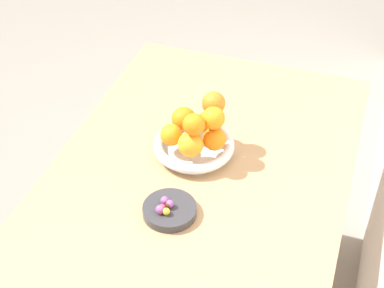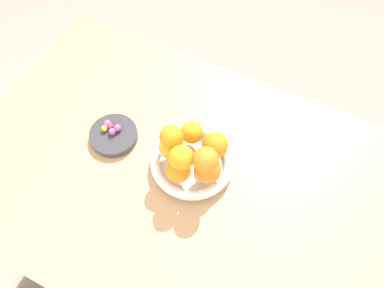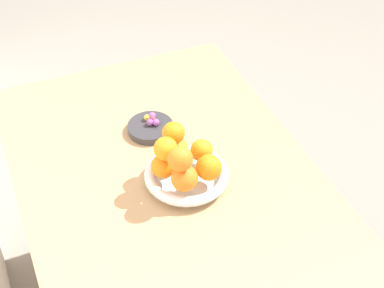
% 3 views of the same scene
% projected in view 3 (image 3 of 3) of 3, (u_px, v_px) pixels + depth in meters
% --- Properties ---
extents(dining_table, '(1.10, 0.76, 0.74)m').
position_uv_depth(dining_table, '(168.00, 198.00, 1.59)').
color(dining_table, tan).
rests_on(dining_table, ground_plane).
extents(fruit_bowl, '(0.22, 0.22, 0.04)m').
position_uv_depth(fruit_bowl, '(187.00, 176.00, 1.50)').
color(fruit_bowl, silver).
rests_on(fruit_bowl, dining_table).
extents(candy_dish, '(0.13, 0.13, 0.02)m').
position_uv_depth(candy_dish, '(150.00, 128.00, 1.66)').
color(candy_dish, '#333338').
rests_on(candy_dish, dining_table).
extents(orange_0, '(0.06, 0.06, 0.06)m').
position_uv_depth(orange_0, '(163.00, 166.00, 1.46)').
color(orange_0, orange).
rests_on(orange_0, fruit_bowl).
extents(orange_1, '(0.07, 0.07, 0.07)m').
position_uv_depth(orange_1, '(185.00, 178.00, 1.42)').
color(orange_1, orange).
rests_on(orange_1, fruit_bowl).
extents(orange_2, '(0.07, 0.07, 0.07)m').
position_uv_depth(orange_2, '(209.00, 167.00, 1.45)').
color(orange_2, orange).
rests_on(orange_2, fruit_bowl).
extents(orange_3, '(0.06, 0.06, 0.06)m').
position_uv_depth(orange_3, '(202.00, 150.00, 1.50)').
color(orange_3, orange).
rests_on(orange_3, fruit_bowl).
extents(orange_4, '(0.07, 0.07, 0.07)m').
position_uv_depth(orange_4, '(176.00, 149.00, 1.50)').
color(orange_4, orange).
rests_on(orange_4, fruit_bowl).
extents(orange_5, '(0.06, 0.06, 0.06)m').
position_uv_depth(orange_5, '(182.00, 158.00, 1.38)').
color(orange_5, orange).
rests_on(orange_5, orange_1).
extents(orange_6, '(0.06, 0.06, 0.06)m').
position_uv_depth(orange_6, '(166.00, 149.00, 1.41)').
color(orange_6, orange).
rests_on(orange_6, orange_0).
extents(orange_7, '(0.06, 0.06, 0.06)m').
position_uv_depth(orange_7, '(173.00, 133.00, 1.45)').
color(orange_7, orange).
rests_on(orange_7, orange_4).
extents(candy_ball_0, '(0.02, 0.02, 0.02)m').
position_uv_depth(candy_ball_0, '(153.00, 119.00, 1.66)').
color(candy_ball_0, '#C6384C').
rests_on(candy_ball_0, candy_dish).
extents(candy_ball_1, '(0.02, 0.02, 0.02)m').
position_uv_depth(candy_ball_1, '(150.00, 122.00, 1.65)').
color(candy_ball_1, '#8C4C99').
rests_on(candy_ball_1, candy_dish).
extents(candy_ball_2, '(0.01, 0.01, 0.01)m').
position_uv_depth(candy_ball_2, '(151.00, 116.00, 1.67)').
color(candy_ball_2, '#C6384C').
rests_on(candy_ball_2, candy_dish).
extents(candy_ball_3, '(0.02, 0.02, 0.02)m').
position_uv_depth(candy_ball_3, '(152.00, 116.00, 1.67)').
color(candy_ball_3, '#8C4C99').
rests_on(candy_ball_3, candy_dish).
extents(candy_ball_4, '(0.02, 0.02, 0.02)m').
position_uv_depth(candy_ball_4, '(150.00, 122.00, 1.65)').
color(candy_ball_4, '#472819').
rests_on(candy_ball_4, candy_dish).
extents(candy_ball_5, '(0.02, 0.02, 0.02)m').
position_uv_depth(candy_ball_5, '(156.00, 122.00, 1.65)').
color(candy_ball_5, '#8C4C99').
rests_on(candy_ball_5, candy_dish).
extents(candy_ball_6, '(0.02, 0.02, 0.02)m').
position_uv_depth(candy_ball_6, '(147.00, 118.00, 1.66)').
color(candy_ball_6, gold).
rests_on(candy_ball_6, candy_dish).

